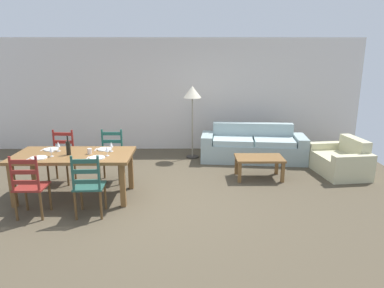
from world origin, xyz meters
TOP-DOWN VIEW (x-y plane):
  - ground_plane at (0.00, 0.00)m, footprint 9.60×9.60m
  - wall_far at (0.00, 3.30)m, footprint 9.60×0.16m
  - dining_table at (-1.26, 0.15)m, footprint 1.90×0.96m
  - dining_chair_near_left at (-1.67, -0.58)m, footprint 0.42×0.40m
  - dining_chair_near_right at (-0.83, -0.57)m, footprint 0.44×0.42m
  - dining_chair_far_left at (-1.74, 0.91)m, footprint 0.45×0.43m
  - dining_chair_far_right at (-0.83, 0.94)m, footprint 0.43×0.41m
  - dinner_plate_near_left at (-1.71, -0.10)m, footprint 0.24×0.24m
  - fork_near_left at (-1.86, -0.10)m, footprint 0.03×0.17m
  - dinner_plate_near_right at (-0.81, -0.10)m, footprint 0.24×0.24m
  - fork_near_right at (-0.96, -0.10)m, footprint 0.02×0.17m
  - dinner_plate_far_left at (-1.71, 0.40)m, footprint 0.24×0.24m
  - fork_far_left at (-1.86, 0.40)m, footprint 0.02×0.17m
  - dinner_plate_far_right at (-0.81, 0.40)m, footprint 0.24×0.24m
  - fork_far_right at (-0.96, 0.40)m, footprint 0.02×0.17m
  - wine_bottle at (-1.31, 0.09)m, footprint 0.07×0.07m
  - wine_glass_near_left at (-1.55, 0.00)m, footprint 0.06×0.06m
  - wine_glass_near_right at (-0.68, 0.02)m, footprint 0.06×0.06m
  - wine_glass_far_left at (-1.55, 0.31)m, footprint 0.06×0.06m
  - wine_glass_far_right at (-0.67, 0.29)m, footprint 0.06×0.06m
  - coffee_cup_primary at (-0.99, 0.14)m, footprint 0.07×0.07m
  - couch at (2.05, 2.26)m, footprint 2.35×1.04m
  - coffee_table at (1.96, 1.04)m, footprint 0.90×0.56m
  - armchair_upholstered at (3.66, 1.30)m, footprint 0.93×1.25m
  - standing_lamp at (0.69, 2.44)m, footprint 0.40×0.40m

SIDE VIEW (x-z plane):
  - ground_plane at x=0.00m, z-range -0.02..0.00m
  - armchair_upholstered at x=3.66m, z-range -0.11..0.61m
  - couch at x=2.05m, z-range -0.11..0.69m
  - coffee_table at x=1.96m, z-range 0.15..0.57m
  - dining_chair_near_left at x=-1.67m, z-range 0.00..0.96m
  - dining_chair_near_right at x=-0.83m, z-range 0.00..0.96m
  - dining_chair_far_left at x=-1.74m, z-range 0.00..0.96m
  - dining_chair_far_right at x=-0.83m, z-range 0.00..0.96m
  - dining_table at x=-1.26m, z-range 0.29..1.04m
  - fork_near_left at x=-1.86m, z-range 0.75..0.76m
  - fork_near_right at x=-0.96m, z-range 0.75..0.76m
  - fork_far_left at x=-1.86m, z-range 0.75..0.76m
  - fork_far_right at x=-0.96m, z-range 0.75..0.76m
  - dinner_plate_near_left at x=-1.71m, z-range 0.75..0.77m
  - dinner_plate_near_right at x=-0.81m, z-range 0.75..0.77m
  - dinner_plate_far_left at x=-1.71m, z-range 0.75..0.77m
  - dinner_plate_far_right at x=-0.81m, z-range 0.75..0.77m
  - coffee_cup_primary at x=-0.99m, z-range 0.75..0.84m
  - wine_glass_near_left at x=-1.55m, z-range 0.78..0.94m
  - wine_glass_near_right at x=-0.68m, z-range 0.78..0.94m
  - wine_glass_far_left at x=-1.55m, z-range 0.78..0.94m
  - wine_glass_far_right at x=-0.67m, z-range 0.78..0.94m
  - wine_bottle at x=-1.31m, z-range 0.71..1.03m
  - wall_far at x=0.00m, z-range 0.00..2.70m
  - standing_lamp at x=0.69m, z-range 0.59..2.23m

